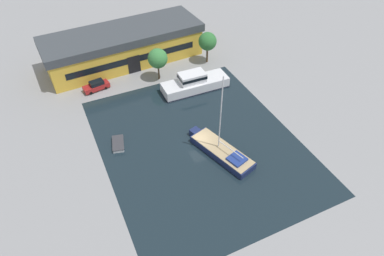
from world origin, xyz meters
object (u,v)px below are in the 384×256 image
object	(u,v)px
quay_tree_near_building	(158,58)
parked_car	(96,86)
warehouse_building	(124,46)
small_dinghy	(118,144)
motor_cruiser	(194,83)
sailboat_moored	(221,151)
quay_tree_by_water	(208,41)

from	to	relation	value
quay_tree_near_building	parked_car	xyz separation A→B (m)	(-11.20, 1.39, -3.38)
warehouse_building	small_dinghy	world-z (taller)	warehouse_building
parked_car	motor_cruiser	size ratio (longest dim) A/B	0.40
quay_tree_near_building	motor_cruiser	bearing A→B (deg)	-52.40
parked_car	small_dinghy	distance (m)	15.18
sailboat_moored	motor_cruiser	bearing A→B (deg)	60.75
quay_tree_by_water	motor_cruiser	size ratio (longest dim) A/B	0.51
quay_tree_by_water	small_dinghy	world-z (taller)	quay_tree_by_water
parked_car	sailboat_moored	world-z (taller)	sailboat_moored
quay_tree_by_water	small_dinghy	bearing A→B (deg)	-145.49
quay_tree_by_water	motor_cruiser	distance (m)	10.14
quay_tree_by_water	sailboat_moored	xyz separation A→B (m)	(-9.54, -23.28, -3.77)
warehouse_building	sailboat_moored	size ratio (longest dim) A/B	2.37
quay_tree_near_building	parked_car	size ratio (longest dim) A/B	1.27
quay_tree_near_building	parked_car	bearing A→B (deg)	172.94
parked_car	small_dinghy	size ratio (longest dim) A/B	1.32
quay_tree_by_water	small_dinghy	xyz separation A→B (m)	(-22.34, -15.36, -4.10)
quay_tree_by_water	small_dinghy	distance (m)	27.42
quay_tree_by_water	sailboat_moored	size ratio (longest dim) A/B	0.48
motor_cruiser	small_dinghy	bearing A→B (deg)	117.31
warehouse_building	sailboat_moored	distance (m)	31.02
quay_tree_near_building	small_dinghy	xyz separation A→B (m)	(-11.67, -13.78, -3.95)
quay_tree_near_building	small_dinghy	distance (m)	18.48
quay_tree_near_building	sailboat_moored	xyz separation A→B (m)	(1.14, -21.70, -3.61)
warehouse_building	motor_cruiser	distance (m)	16.85
warehouse_building	small_dinghy	xyz separation A→B (m)	(-8.01, -22.62, -2.96)
quay_tree_near_building	quay_tree_by_water	world-z (taller)	quay_tree_by_water
quay_tree_by_water	motor_cruiser	world-z (taller)	quay_tree_by_water
quay_tree_near_building	sailboat_moored	world-z (taller)	sailboat_moored
quay_tree_near_building	quay_tree_by_water	distance (m)	10.79
parked_car	small_dinghy	xyz separation A→B (m)	(-0.47, -15.17, -0.57)
motor_cruiser	small_dinghy	distance (m)	18.02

